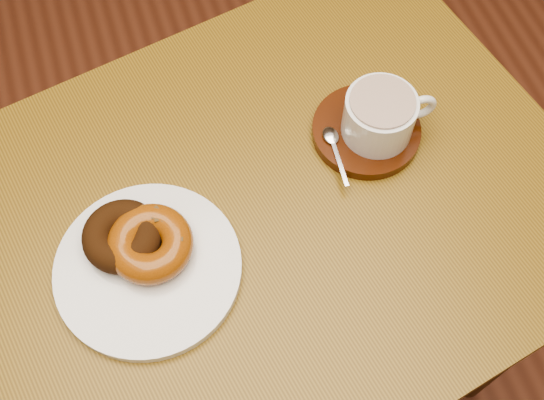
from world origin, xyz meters
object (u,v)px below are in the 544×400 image
object	(u,v)px
saucer	(366,131)
donut_plate	(148,268)
coffee_cup	(381,115)
cafe_table	(258,251)

from	to	relation	value
saucer	donut_plate	bearing A→B (deg)	-162.52
coffee_cup	cafe_table	bearing A→B (deg)	-157.00
cafe_table	donut_plate	xyz separation A→B (m)	(-0.14, -0.03, 0.13)
coffee_cup	saucer	bearing A→B (deg)	154.57
donut_plate	cafe_table	bearing A→B (deg)	13.33
cafe_table	coffee_cup	world-z (taller)	coffee_cup
cafe_table	coffee_cup	distance (m)	0.25
cafe_table	coffee_cup	bearing A→B (deg)	5.86
cafe_table	donut_plate	bearing A→B (deg)	-178.46
donut_plate	coffee_cup	bearing A→B (deg)	15.77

